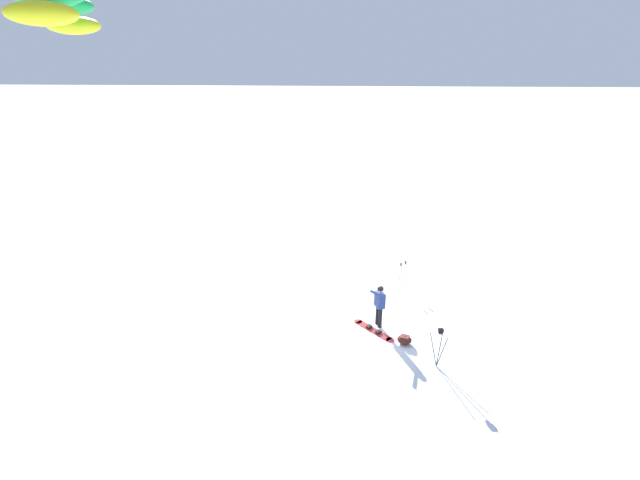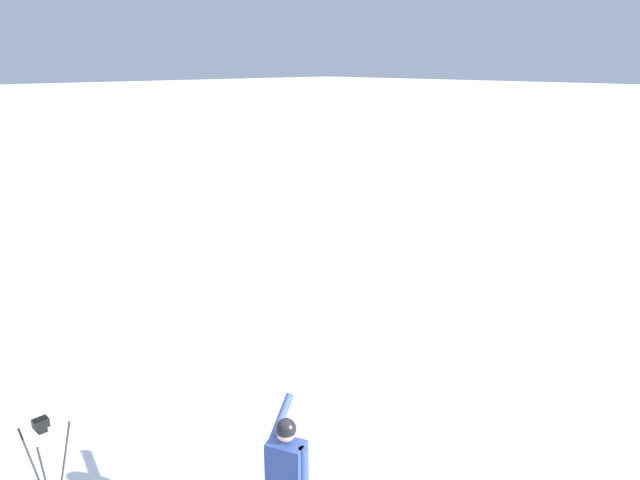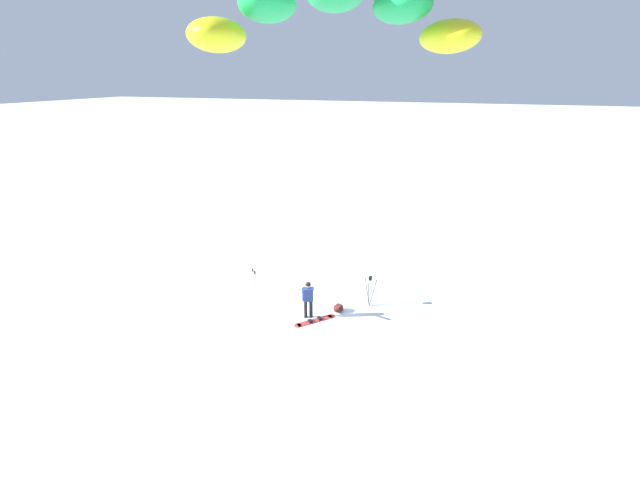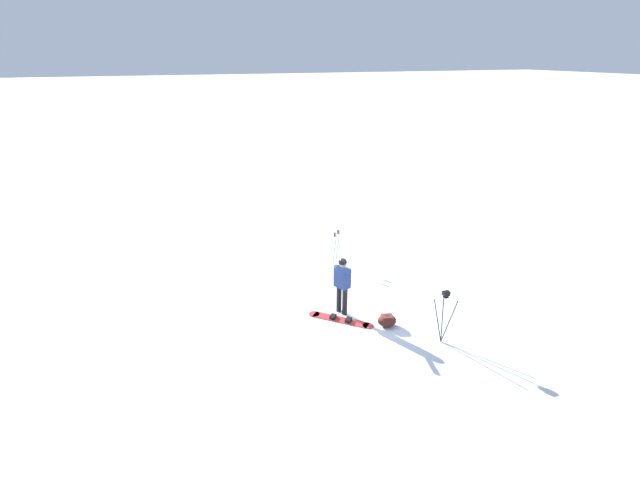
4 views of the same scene
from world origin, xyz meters
name	(u,v)px [view 2 (image 2 of 4)]	position (x,y,z in m)	size (l,w,h in m)	color
snowboarder	(287,471)	(-0.08, -0.14, 0.98)	(0.63, 0.60, 1.65)	black
camera_tripod	(45,450)	(-2.25, -1.87, 1.00)	(0.54, 0.50, 1.40)	#262628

